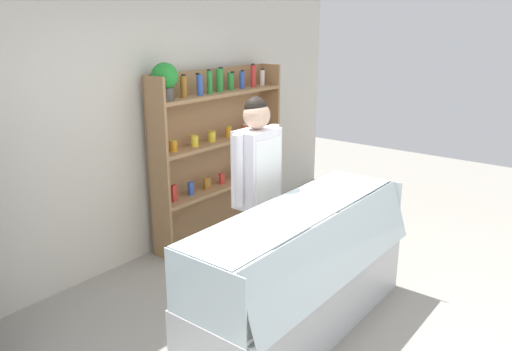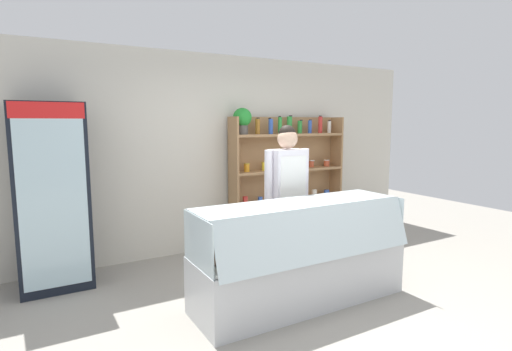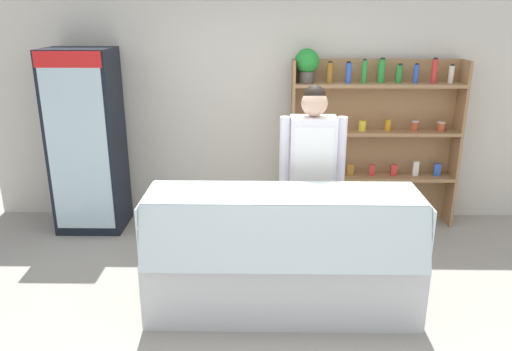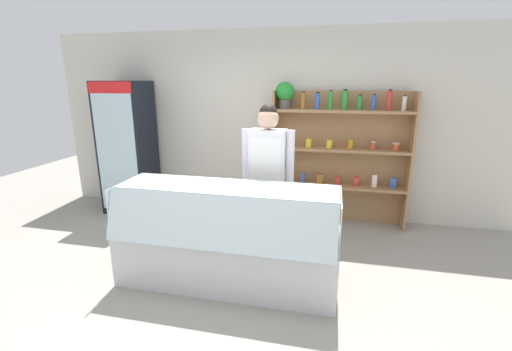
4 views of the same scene
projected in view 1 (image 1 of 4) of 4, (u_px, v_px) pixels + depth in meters
ground_plane at (315, 328)px, 3.98m from camera, size 12.00×12.00×0.00m
back_wall at (130, 128)px, 4.86m from camera, size 6.80×0.10×2.70m
shelving_unit at (213, 139)px, 5.50m from camera, size 1.85×0.29×1.98m
deli_display_case at (301, 292)px, 3.90m from camera, size 2.16×0.75×1.01m
shop_clerk at (257, 179)px, 4.28m from camera, size 0.59×0.25×1.75m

